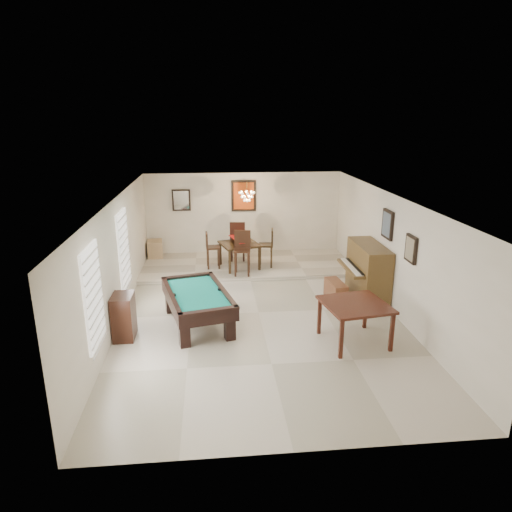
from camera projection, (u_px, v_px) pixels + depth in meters
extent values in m
cube|color=beige|center=(259.00, 313.00, 10.29)|extent=(6.00, 9.00, 0.02)
cube|color=silver|center=(244.00, 215.00, 14.18)|extent=(6.00, 0.04, 2.60)
cube|color=silver|center=(296.00, 365.00, 5.62)|extent=(6.00, 0.04, 2.60)
cube|color=silver|center=(118.00, 262.00, 9.62)|extent=(0.04, 9.00, 2.60)
cube|color=silver|center=(392.00, 254.00, 10.18)|extent=(0.04, 9.00, 2.60)
cube|color=white|center=(259.00, 198.00, 9.52)|extent=(6.00, 9.00, 0.04)
cube|color=beige|center=(247.00, 265.00, 13.36)|extent=(6.00, 2.50, 0.12)
cube|color=white|center=(93.00, 296.00, 7.50)|extent=(0.06, 1.00, 1.70)
cube|color=white|center=(124.00, 249.00, 10.16)|extent=(0.06, 1.00, 1.70)
cube|color=brown|center=(336.00, 291.00, 10.94)|extent=(0.39, 0.84, 0.45)
cube|color=black|center=(124.00, 317.00, 9.00)|extent=(0.40, 0.60, 0.90)
cube|color=tan|center=(155.00, 249.00, 13.88)|extent=(0.50, 0.60, 0.50)
cube|color=#D84C14|center=(244.00, 196.00, 13.96)|extent=(0.75, 0.06, 0.95)
cube|color=white|center=(181.00, 200.00, 13.82)|extent=(0.55, 0.06, 0.65)
cube|color=slate|center=(388.00, 224.00, 10.29)|extent=(0.06, 0.55, 0.65)
cube|color=gray|center=(411.00, 249.00, 9.11)|extent=(0.06, 0.45, 0.55)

